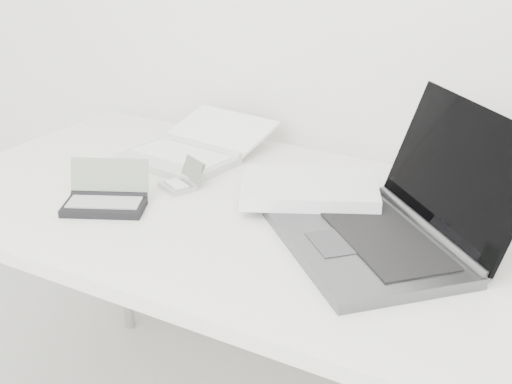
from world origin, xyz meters
The scene contains 5 objects.
desk centered at (0.00, 1.55, 0.68)m, with size 1.60×0.80×0.73m.
laptop_large centered at (0.18, 1.57, 0.77)m, with size 0.65×0.54×0.26m.
netbook_open_white centered at (-0.35, 1.74, 0.75)m, with size 0.30×0.37×0.07m.
pda_silver centered at (-0.26, 1.57, 0.74)m, with size 0.11×0.11×0.06m.
palmtop_charcoal centered at (-0.33, 1.40, 0.75)m, with size 0.20×0.18×0.09m.
Camera 1 is at (0.64, 0.37, 1.35)m, focal length 50.00 mm.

